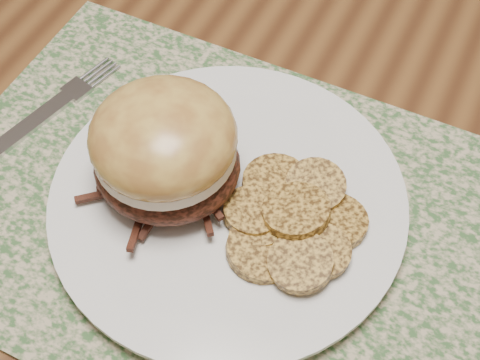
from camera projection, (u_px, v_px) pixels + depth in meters
name	position (u px, v px, depth m)	size (l,w,h in m)	color
placemat	(213.00, 211.00, 0.53)	(0.45, 0.33, 0.00)	#35592D
dinner_plate	(228.00, 201.00, 0.52)	(0.26, 0.26, 0.02)	silver
pork_sandwich	(165.00, 149.00, 0.49)	(0.12, 0.12, 0.08)	black
roasted_potatoes	(291.00, 220.00, 0.49)	(0.12, 0.13, 0.03)	#BB8C37
fork	(35.00, 121.00, 0.57)	(0.06, 0.19, 0.00)	#B7B7BE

